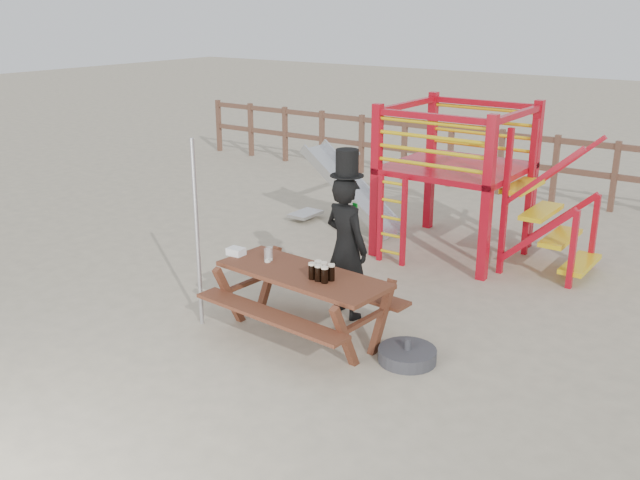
{
  "coord_description": "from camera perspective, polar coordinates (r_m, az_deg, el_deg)",
  "views": [
    {
      "loc": [
        4.27,
        -5.29,
        3.35
      ],
      "look_at": [
        -0.1,
        0.8,
        0.85
      ],
      "focal_mm": 40.0,
      "sensor_mm": 36.0,
      "label": 1
    }
  ],
  "objects": [
    {
      "name": "stout_pints",
      "position": [
        7.1,
        0.1,
        -2.54
      ],
      "size": [
        0.25,
        0.17,
        0.17
      ],
      "color": "black",
      "rests_on": "picnic_table"
    },
    {
      "name": "parasol_base",
      "position": [
        7.13,
        7.0,
        -9.12
      ],
      "size": [
        0.58,
        0.58,
        0.24
      ],
      "color": "#343439",
      "rests_on": "ground"
    },
    {
      "name": "metal_pole",
      "position": [
        7.63,
        -9.8,
        0.42
      ],
      "size": [
        0.05,
        0.05,
        2.05
      ],
      "primitive_type": "cylinder",
      "color": "#B2B2B7",
      "rests_on": "ground"
    },
    {
      "name": "picnic_table",
      "position": [
        7.42,
        -1.38,
        -4.53
      ],
      "size": [
        1.95,
        1.41,
        0.72
      ],
      "rotation": [
        0.0,
        0.0,
        -0.07
      ],
      "color": "brown",
      "rests_on": "ground"
    },
    {
      "name": "ground",
      "position": [
        7.58,
        -2.93,
        -7.84
      ],
      "size": [
        60.0,
        60.0,
        0.0
      ],
      "primitive_type": "plane",
      "color": "tan",
      "rests_on": "ground"
    },
    {
      "name": "paper_bag",
      "position": [
        7.87,
        -6.73,
        -0.92
      ],
      "size": [
        0.19,
        0.15,
        0.08
      ],
      "primitive_type": "cube",
      "rotation": [
        0.0,
        0.0,
        0.04
      ],
      "color": "white",
      "rests_on": "picnic_table"
    },
    {
      "name": "playground_fort",
      "position": [
        10.05,
        10.39,
        5.02
      ],
      "size": [
        4.71,
        1.84,
        2.1
      ],
      "color": "#AE0B1B",
      "rests_on": "ground"
    },
    {
      "name": "man_with_hat",
      "position": [
        7.81,
        2.1,
        -0.27
      ],
      "size": [
        0.66,
        0.51,
        1.89
      ],
      "rotation": [
        0.0,
        0.0,
        2.91
      ],
      "color": "black",
      "rests_on": "ground"
    },
    {
      "name": "back_fence",
      "position": [
        13.27,
        16.28,
        6.31
      ],
      "size": [
        15.09,
        0.09,
        1.2
      ],
      "color": "brown",
      "rests_on": "ground"
    },
    {
      "name": "empty_glasses",
      "position": [
        7.63,
        -4.15,
        -1.22
      ],
      "size": [
        0.09,
        0.12,
        0.15
      ],
      "color": "silver",
      "rests_on": "picnic_table"
    }
  ]
}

